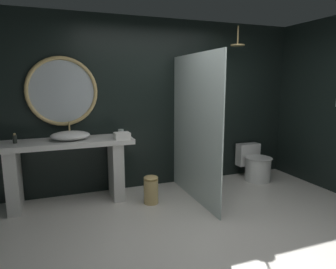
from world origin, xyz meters
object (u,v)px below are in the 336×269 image
(round_wall_mirror, at_px, (62,92))
(toilet, at_px, (255,165))
(tumbler_cup, at_px, (121,133))
(waste_bin, at_px, (151,189))
(rain_shower_head, at_px, (238,44))
(soap_dispenser, at_px, (15,139))
(folded_hand_towel, at_px, (122,136))
(vessel_sink, at_px, (70,135))

(round_wall_mirror, relative_size, toilet, 1.53)
(tumbler_cup, xyz_separation_m, waste_bin, (0.30, -0.45, -0.74))
(rain_shower_head, bearing_deg, tumbler_cup, 178.56)
(soap_dispenser, bearing_deg, rain_shower_head, -0.23)
(rain_shower_head, distance_m, folded_hand_towel, 2.30)
(tumbler_cup, bearing_deg, waste_bin, -55.66)
(tumbler_cup, height_order, soap_dispenser, soap_dispenser)
(toilet, relative_size, folded_hand_towel, 3.04)
(vessel_sink, height_order, round_wall_mirror, round_wall_mirror)
(vessel_sink, relative_size, folded_hand_towel, 2.50)
(round_wall_mirror, height_order, rain_shower_head, rain_shower_head)
(vessel_sink, bearing_deg, tumbler_cup, 3.21)
(folded_hand_towel, bearing_deg, tumbler_cup, 81.96)
(vessel_sink, height_order, rain_shower_head, rain_shower_head)
(tumbler_cup, height_order, round_wall_mirror, round_wall_mirror)
(tumbler_cup, distance_m, soap_dispenser, 1.36)
(soap_dispenser, height_order, toilet, soap_dispenser)
(waste_bin, bearing_deg, round_wall_mirror, 147.84)
(soap_dispenser, bearing_deg, toilet, -0.93)
(rain_shower_head, bearing_deg, vessel_sink, 179.82)
(soap_dispenser, distance_m, rain_shower_head, 3.47)
(round_wall_mirror, xyz_separation_m, rain_shower_head, (2.61, -0.27, 0.71))
(waste_bin, distance_m, folded_hand_towel, 0.83)
(tumbler_cup, height_order, toilet, tumbler_cup)
(soap_dispenser, distance_m, round_wall_mirror, 0.87)
(folded_hand_towel, bearing_deg, waste_bin, -33.28)
(soap_dispenser, relative_size, rain_shower_head, 0.43)
(soap_dispenser, distance_m, toilet, 3.70)
(round_wall_mirror, relative_size, rain_shower_head, 3.20)
(tumbler_cup, relative_size, toilet, 0.16)
(waste_bin, height_order, folded_hand_towel, folded_hand_towel)
(soap_dispenser, relative_size, round_wall_mirror, 0.14)
(tumbler_cup, relative_size, folded_hand_towel, 0.48)
(vessel_sink, bearing_deg, toilet, -1.05)
(vessel_sink, relative_size, tumbler_cup, 5.23)
(tumbler_cup, xyz_separation_m, folded_hand_towel, (-0.03, -0.23, -0.00))
(tumbler_cup, height_order, waste_bin, tumbler_cup)
(rain_shower_head, xyz_separation_m, folded_hand_towel, (-1.89, -0.18, -1.30))
(soap_dispenser, xyz_separation_m, folded_hand_towel, (1.33, -0.19, -0.01))
(vessel_sink, bearing_deg, folded_hand_towel, -15.79)
(rain_shower_head, bearing_deg, waste_bin, -165.61)
(vessel_sink, relative_size, toilet, 0.82)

